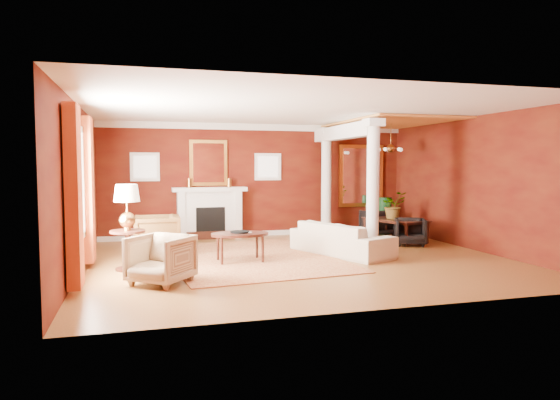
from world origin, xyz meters
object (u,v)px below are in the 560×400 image
object	(u,v)px
armchair_leopard	(157,233)
armchair_stripe	(161,257)
side_table	(127,212)
sofa	(341,233)
dining_table	(396,223)
coffee_table	(240,235)

from	to	relation	value
armchair_leopard	armchair_stripe	world-z (taller)	armchair_leopard
side_table	armchair_leopard	bearing A→B (deg)	67.52
sofa	dining_table	xyz separation A→B (m)	(2.00, 1.33, -0.01)
dining_table	armchair_leopard	bearing A→B (deg)	78.27
dining_table	sofa	bearing A→B (deg)	107.32
sofa	coffee_table	world-z (taller)	sofa
sofa	side_table	xyz separation A→B (m)	(-4.21, -0.42, 0.57)
coffee_table	dining_table	xyz separation A→B (m)	(4.17, 1.56, -0.08)
armchair_leopard	dining_table	size ratio (longest dim) A/B	0.59
coffee_table	side_table	xyz separation A→B (m)	(-2.04, -0.20, 0.51)
armchair_leopard	coffee_table	distance (m)	1.86
armchair_stripe	coffee_table	xyz separation A→B (m)	(1.53, 1.41, 0.09)
armchair_leopard	side_table	bearing A→B (deg)	-20.94
armchair_stripe	coffee_table	size ratio (longest dim) A/B	0.76
sofa	armchair_leopard	world-z (taller)	armchair_leopard
sofa	side_table	world-z (taller)	side_table
armchair_stripe	side_table	bearing A→B (deg)	151.67
sofa	armchair_leopard	xyz separation A→B (m)	(-3.67, 0.88, 0.01)
armchair_leopard	side_table	world-z (taller)	side_table
sofa	armchair_stripe	world-z (taller)	sofa
armchair_leopard	dining_table	distance (m)	5.69
coffee_table	dining_table	distance (m)	4.45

